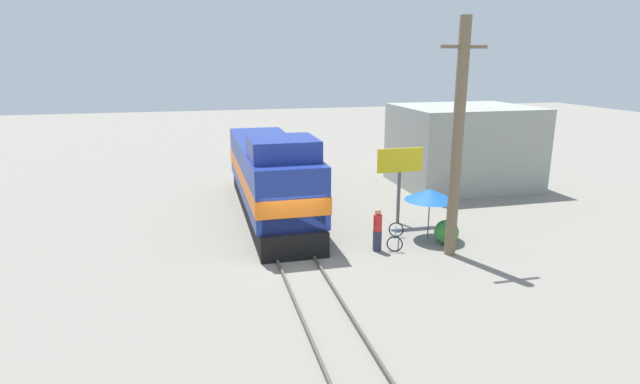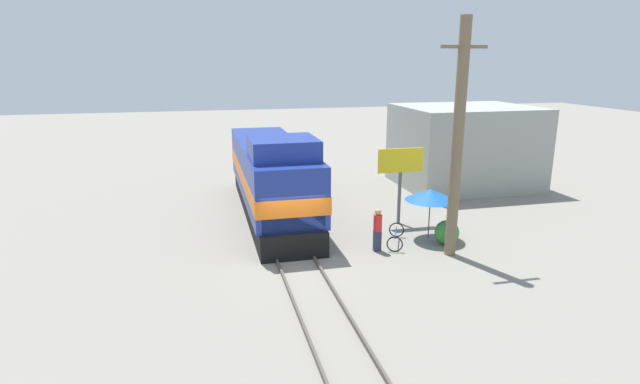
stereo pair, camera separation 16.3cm
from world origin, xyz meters
name	(u,v)px [view 1 (the left image)]	position (x,y,z in m)	size (l,w,h in m)	color
ground_plane	(294,258)	(0.00, 0.00, 0.00)	(120.00, 120.00, 0.00)	gray
rail_near	(276,258)	(-0.72, 0.00, 0.07)	(0.08, 37.77, 0.15)	#4C4742
rail_far	(312,254)	(0.72, 0.00, 0.07)	(0.08, 37.77, 0.15)	#4C4742
locomotive	(271,178)	(0.00, 5.60, 1.91)	(2.94, 12.57, 4.38)	black
utility_pole	(457,140)	(6.08, -1.06, 4.55)	(1.80, 0.43, 8.99)	#726047
vendor_umbrella	(430,195)	(6.05, 0.85, 1.94)	(2.15, 2.15, 2.18)	#4C4C4C
billboard_sign	(400,166)	(5.58, 3.06, 2.74)	(2.19, 0.12, 3.57)	#595959
shrub_cluster	(446,232)	(6.48, 0.01, 0.51)	(1.02, 1.02, 1.02)	#388C38
person_bystander	(378,228)	(3.39, -0.04, 0.96)	(0.34, 0.34, 1.77)	#2D3347
bicycle	(395,236)	(4.40, 0.49, 0.34)	(1.34, 1.93, 0.65)	black
building_block_distant	(463,146)	(12.23, 9.13, 2.40)	(7.68, 6.25, 4.79)	#999E93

